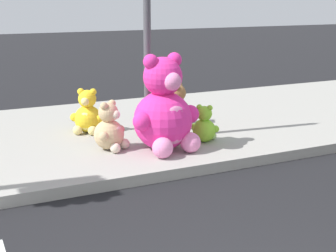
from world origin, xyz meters
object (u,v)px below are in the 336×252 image
object	(u,v)px
sign_pole	(147,26)
plush_pink_large	(164,112)
plush_yellow	(87,115)
plush_tan	(110,130)
plush_lime	(204,127)
plush_brown	(176,108)

from	to	relation	value
sign_pole	plush_pink_large	world-z (taller)	sign_pole
plush_pink_large	plush_yellow	xyz separation A→B (m)	(-0.73, 1.35, -0.26)
sign_pole	plush_tan	bearing A→B (deg)	-159.60
plush_lime	plush_brown	xyz separation A→B (m)	(0.06, 1.10, 0.06)
plush_pink_large	plush_lime	bearing A→B (deg)	9.74
plush_tan	plush_pink_large	bearing A→B (deg)	-25.70
plush_brown	plush_yellow	size ratio (longest dim) A/B	1.01
plush_pink_large	plush_tan	xyz separation A→B (m)	(-0.69, 0.33, -0.26)
plush_pink_large	plush_lime	world-z (taller)	plush_pink_large
plush_brown	plush_tan	size ratio (longest dim) A/B	1.02
plush_pink_large	plush_brown	xyz separation A→B (m)	(0.78, 1.22, -0.26)
plush_brown	sign_pole	bearing A→B (deg)	-140.97
plush_brown	plush_yellow	world-z (taller)	plush_brown
plush_pink_large	plush_yellow	size ratio (longest dim) A/B	1.92
sign_pole	plush_lime	xyz separation A→B (m)	(0.72, -0.47, -1.47)
plush_pink_large	plush_yellow	distance (m)	1.56
sign_pole	plush_yellow	world-z (taller)	sign_pole
sign_pole	plush_tan	size ratio (longest dim) A/B	4.56
sign_pole	plush_brown	bearing A→B (deg)	39.03
sign_pole	plush_pink_large	xyz separation A→B (m)	(0.00, -0.59, -1.15)
plush_tan	plush_yellow	bearing A→B (deg)	91.97
plush_pink_large	plush_brown	distance (m)	1.47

